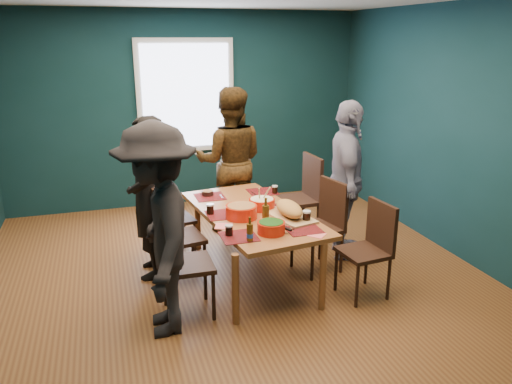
# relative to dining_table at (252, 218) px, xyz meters

# --- Properties ---
(room) EXTENTS (5.01, 5.01, 2.71)m
(room) POSITION_rel_dining_table_xyz_m (-0.19, 0.32, 0.75)
(room) COLOR brown
(room) RESTS_ON ground
(dining_table) EXTENTS (1.14, 1.91, 0.69)m
(dining_table) POSITION_rel_dining_table_xyz_m (0.00, 0.00, 0.00)
(dining_table) COLOR #96592D
(dining_table) RESTS_ON floor
(chair_left_far) EXTENTS (0.45, 0.45, 0.86)m
(chair_left_far) POSITION_rel_dining_table_xyz_m (-0.75, 0.72, -0.12)
(chair_left_far) COLOR black
(chair_left_far) RESTS_ON floor
(chair_left_mid) EXTENTS (0.48, 0.48, 0.94)m
(chair_left_mid) POSITION_rel_dining_table_xyz_m (-0.80, 0.08, -0.07)
(chair_left_mid) COLOR black
(chair_left_mid) RESTS_ON floor
(chair_left_near) EXTENTS (0.44, 0.44, 0.95)m
(chair_left_near) POSITION_rel_dining_table_xyz_m (-0.84, -0.53, -0.07)
(chair_left_near) COLOR black
(chair_left_near) RESTS_ON floor
(chair_right_far) EXTENTS (0.48, 0.48, 1.02)m
(chair_right_far) POSITION_rel_dining_table_xyz_m (0.86, 0.75, -0.03)
(chair_right_far) COLOR black
(chair_right_far) RESTS_ON floor
(chair_right_mid) EXTENTS (0.51, 0.51, 0.95)m
(chair_right_mid) POSITION_rel_dining_table_xyz_m (0.76, -0.06, -0.07)
(chair_right_mid) COLOR black
(chair_right_mid) RESTS_ON floor
(chair_right_near) EXTENTS (0.45, 0.45, 0.90)m
(chair_right_near) POSITION_rel_dining_table_xyz_m (0.94, -0.69, -0.10)
(chair_right_near) COLOR black
(chair_right_near) RESTS_ON floor
(person_far_left) EXTENTS (0.44, 0.62, 1.62)m
(person_far_left) POSITION_rel_dining_table_xyz_m (-0.98, 0.34, 0.19)
(person_far_left) COLOR black
(person_far_left) RESTS_ON floor
(person_back) EXTENTS (1.02, 0.89, 1.78)m
(person_back) POSITION_rel_dining_table_xyz_m (0.11, 1.27, 0.27)
(person_back) COLOR black
(person_back) RESTS_ON floor
(person_right) EXTENTS (0.74, 1.09, 1.72)m
(person_right) POSITION_rel_dining_table_xyz_m (1.10, 0.16, 0.24)
(person_right) COLOR silver
(person_right) RESTS_ON floor
(person_near_left) EXTENTS (0.71, 1.16, 1.74)m
(person_near_left) POSITION_rel_dining_table_xyz_m (-0.99, -0.71, 0.25)
(person_near_left) COLOR black
(person_near_left) RESTS_ON floor
(bowl_salad) EXTENTS (0.30, 0.30, 0.13)m
(bowl_salad) POSITION_rel_dining_table_xyz_m (-0.15, -0.14, 0.13)
(bowl_salad) COLOR red
(bowl_salad) RESTS_ON dining_table
(bowl_dumpling) EXTENTS (0.26, 0.26, 0.24)m
(bowl_dumpling) POSITION_rel_dining_table_xyz_m (0.12, 0.05, 0.12)
(bowl_dumpling) COLOR red
(bowl_dumpling) RESTS_ON dining_table
(bowl_herbs) EXTENTS (0.25, 0.25, 0.11)m
(bowl_herbs) POSITION_rel_dining_table_xyz_m (-0.00, -0.59, 0.12)
(bowl_herbs) COLOR red
(bowl_herbs) RESTS_ON dining_table
(cutting_board) EXTENTS (0.41, 0.72, 0.16)m
(cutting_board) POSITION_rel_dining_table_xyz_m (0.29, -0.26, 0.14)
(cutting_board) COLOR tan
(cutting_board) RESTS_ON dining_table
(small_bowl) EXTENTS (0.13, 0.13, 0.05)m
(small_bowl) POSITION_rel_dining_table_xyz_m (-0.31, 0.65, 0.09)
(small_bowl) COLOR black
(small_bowl) RESTS_ON dining_table
(beer_bottle_a) EXTENTS (0.06, 0.06, 0.22)m
(beer_bottle_a) POSITION_rel_dining_table_xyz_m (-0.23, -0.71, 0.14)
(beer_bottle_a) COLOR #4D300D
(beer_bottle_a) RESTS_ON dining_table
(beer_bottle_b) EXTENTS (0.07, 0.07, 0.25)m
(beer_bottle_b) POSITION_rel_dining_table_xyz_m (0.02, -0.37, 0.16)
(beer_bottle_b) COLOR #4D300D
(beer_bottle_b) RESTS_ON dining_table
(cola_glass_a) EXTENTS (0.07, 0.07, 0.10)m
(cola_glass_a) POSITION_rel_dining_table_xyz_m (-0.37, -0.53, 0.12)
(cola_glass_a) COLOR black
(cola_glass_a) RESTS_ON dining_table
(cola_glass_b) EXTENTS (0.08, 0.08, 0.11)m
(cola_glass_b) POSITION_rel_dining_table_xyz_m (0.40, -0.42, 0.12)
(cola_glass_b) COLOR black
(cola_glass_b) RESTS_ON dining_table
(cola_glass_c) EXTENTS (0.06, 0.06, 0.09)m
(cola_glass_c) POSITION_rel_dining_table_xyz_m (0.41, 0.50, 0.11)
(cola_glass_c) COLOR black
(cola_glass_c) RESTS_ON dining_table
(cola_glass_d) EXTENTS (0.08, 0.08, 0.10)m
(cola_glass_d) POSITION_rel_dining_table_xyz_m (-0.41, 0.05, 0.12)
(cola_glass_d) COLOR black
(cola_glass_d) RESTS_ON dining_table
(napkin_a) EXTENTS (0.18, 0.18, 0.00)m
(napkin_a) POSITION_rel_dining_table_xyz_m (0.36, 0.06, 0.07)
(napkin_a) COLOR #FF6B6E
(napkin_a) RESTS_ON dining_table
(napkin_b) EXTENTS (0.20, 0.20, 0.00)m
(napkin_b) POSITION_rel_dining_table_xyz_m (-0.36, -0.31, 0.07)
(napkin_b) COLOR #FF6B6E
(napkin_b) RESTS_ON dining_table
(napkin_c) EXTENTS (0.19, 0.19, 0.00)m
(napkin_c) POSITION_rel_dining_table_xyz_m (0.36, -0.75, 0.07)
(napkin_c) COLOR #FF6B6E
(napkin_c) RESTS_ON dining_table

